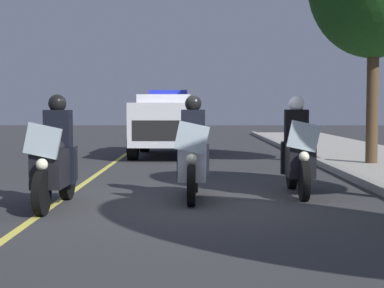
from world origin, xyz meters
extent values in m
plane|color=#333335|center=(0.00, 0.00, 0.00)|extent=(80.00, 80.00, 0.00)
cube|color=#E0D14C|center=(0.00, -2.16, 0.00)|extent=(48.00, 0.12, 0.01)
cylinder|color=black|center=(1.13, -2.11, 0.32)|extent=(0.64, 0.14, 0.64)
cylinder|color=black|center=(-0.37, -2.06, 0.32)|extent=(0.64, 0.16, 0.64)
cube|color=black|center=(0.40, -2.08, 0.62)|extent=(1.21, 0.47, 0.56)
ellipsoid|color=black|center=(0.45, -2.09, 0.92)|extent=(0.57, 0.34, 0.24)
cube|color=silver|center=(1.03, -2.10, 1.05)|extent=(0.08, 0.56, 0.53)
sphere|color=#F9F4CC|center=(1.09, -2.10, 0.72)|extent=(0.17, 0.17, 0.17)
sphere|color=red|center=(0.89, -2.26, 0.98)|extent=(0.09, 0.09, 0.09)
sphere|color=#1933F2|center=(0.90, -1.94, 0.98)|extent=(0.09, 0.09, 0.09)
cube|color=black|center=(0.17, -2.08, 1.18)|extent=(0.29, 0.41, 0.60)
cube|color=black|center=(0.23, -1.88, 0.62)|extent=(0.18, 0.15, 0.56)
cube|color=black|center=(0.22, -2.28, 0.62)|extent=(0.18, 0.15, 0.56)
sphere|color=black|center=(0.19, -2.08, 1.58)|extent=(0.28, 0.28, 0.28)
cylinder|color=black|center=(0.28, -0.01, 0.32)|extent=(0.64, 0.14, 0.64)
cylinder|color=black|center=(-1.22, 0.04, 0.32)|extent=(0.64, 0.16, 0.64)
cube|color=white|center=(-0.45, 0.01, 0.62)|extent=(1.21, 0.47, 0.56)
ellipsoid|color=white|center=(-0.40, 0.01, 0.92)|extent=(0.57, 0.34, 0.24)
cube|color=silver|center=(0.18, 0.00, 1.05)|extent=(0.08, 0.56, 0.53)
sphere|color=#F9F4CC|center=(0.24, -0.01, 0.72)|extent=(0.17, 0.17, 0.17)
sphere|color=red|center=(0.05, -0.16, 0.98)|extent=(0.09, 0.09, 0.09)
sphere|color=#1933F2|center=(0.05, 0.16, 0.98)|extent=(0.09, 0.09, 0.09)
cube|color=black|center=(-0.68, 0.02, 1.18)|extent=(0.29, 0.41, 0.60)
cube|color=black|center=(-0.61, 0.22, 0.62)|extent=(0.18, 0.15, 0.56)
cube|color=black|center=(-0.63, -0.18, 0.62)|extent=(0.18, 0.15, 0.56)
sphere|color=black|center=(-0.66, 0.02, 1.58)|extent=(0.28, 0.28, 0.28)
cylinder|color=black|center=(-0.20, 1.82, 0.32)|extent=(0.64, 0.14, 0.64)
cylinder|color=black|center=(-1.70, 1.86, 0.32)|extent=(0.64, 0.16, 0.64)
cube|color=black|center=(-0.93, 1.84, 0.62)|extent=(1.21, 0.47, 0.56)
ellipsoid|color=black|center=(-0.88, 1.84, 0.92)|extent=(0.57, 0.34, 0.24)
cube|color=silver|center=(-0.30, 1.82, 1.05)|extent=(0.08, 0.56, 0.53)
sphere|color=#F9F4CC|center=(-0.24, 1.82, 0.72)|extent=(0.17, 0.17, 0.17)
sphere|color=red|center=(-0.43, 1.67, 0.98)|extent=(0.09, 0.09, 0.09)
sphere|color=#1933F2|center=(-0.42, 1.99, 0.98)|extent=(0.09, 0.09, 0.09)
cube|color=black|center=(-1.16, 1.85, 1.18)|extent=(0.29, 0.41, 0.60)
cube|color=black|center=(-1.09, 2.04, 0.62)|extent=(0.18, 0.15, 0.56)
cube|color=black|center=(-1.10, 1.64, 0.62)|extent=(0.18, 0.15, 0.56)
sphere|color=white|center=(-1.14, 1.85, 1.58)|extent=(0.28, 0.28, 0.28)
cube|color=silver|center=(-9.26, -0.77, 1.02)|extent=(4.95, 2.04, 1.24)
cube|color=silver|center=(-9.56, -0.76, 1.72)|extent=(2.45, 1.82, 0.36)
cube|color=#2633D8|center=(-9.36, -0.77, 1.98)|extent=(0.31, 1.21, 0.14)
cube|color=black|center=(-6.86, -0.84, 0.88)|extent=(0.17, 1.62, 0.56)
cylinder|color=black|center=(-7.68, 0.09, 0.40)|extent=(0.81, 0.30, 0.80)
cylinder|color=black|center=(-7.73, -1.71, 0.40)|extent=(0.81, 0.30, 0.80)
cylinder|color=black|center=(-10.78, 0.18, 0.40)|extent=(0.81, 0.30, 0.80)
cylinder|color=black|center=(-10.83, -1.62, 0.40)|extent=(0.81, 0.30, 0.80)
cylinder|color=#4C3823|center=(-5.80, 4.57, 1.73)|extent=(0.30, 0.30, 3.26)
camera|label=1|loc=(9.46, 0.02, 1.53)|focal=56.15mm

